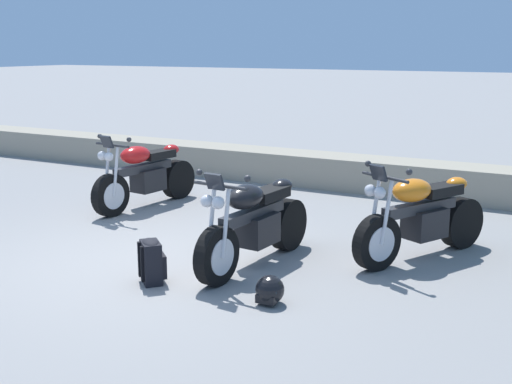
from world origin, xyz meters
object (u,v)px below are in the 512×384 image
Objects in this scene: motorcycle_orange_far_right at (420,218)px; rider_backpack at (152,260)px; motorcycle_red_near_left at (144,176)px; motorcycle_black_centre at (254,224)px; rider_helmet at (269,290)px.

motorcycle_orange_far_right is 4.07× the size of rider_backpack.
motorcycle_black_centre is at bearing -30.47° from motorcycle_red_near_left.
motorcycle_red_near_left is 4.39× the size of rider_backpack.
rider_helmet is at bearing -53.79° from motorcycle_black_centre.
rider_helmet is (3.43, -2.53, -0.35)m from motorcycle_red_near_left.
rider_helmet is at bearing 2.73° from rider_backpack.
rider_helmet is at bearing -36.40° from motorcycle_red_near_left.
motorcycle_orange_far_right is (4.33, -0.48, 0.00)m from motorcycle_red_near_left.
motorcycle_black_centre is 1.93m from motorcycle_orange_far_right.
motorcycle_black_centre is 1.08× the size of motorcycle_orange_far_right.
rider_backpack is 1.34m from rider_helmet.
motorcycle_red_near_left is 4.36m from motorcycle_orange_far_right.
motorcycle_red_near_left and motorcycle_black_centre have the same top height.
motorcycle_black_centre is at bearing -143.47° from motorcycle_orange_far_right.
motorcycle_orange_far_right is at bearing -6.38° from motorcycle_red_near_left.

